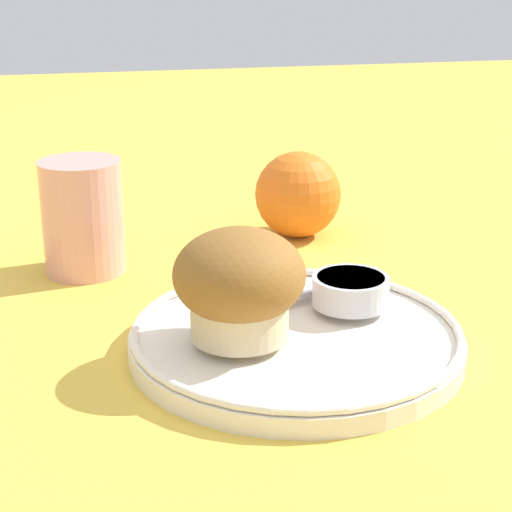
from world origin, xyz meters
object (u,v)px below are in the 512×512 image
butter_knife (299,293)px  orange_fruit (298,195)px  muffin (239,284)px  juice_glass (83,217)px

butter_knife → orange_fruit: 0.20m
muffin → butter_knife: bearing=46.5°
muffin → orange_fruit: 0.28m
butter_knife → juice_glass: (-0.16, 0.14, 0.03)m
butter_knife → orange_fruit: orange_fruit is taller
juice_glass → butter_knife: bearing=-42.5°
muffin → orange_fruit: bearing=66.5°
muffin → butter_knife: 0.09m
butter_knife → juice_glass: bearing=115.6°
orange_fruit → juice_glass: (-0.21, -0.05, 0.01)m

